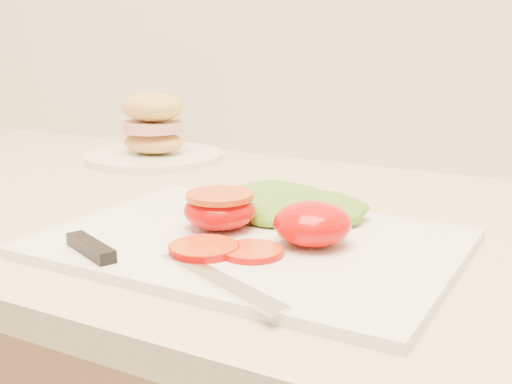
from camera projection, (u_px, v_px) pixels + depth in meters
The scene contains 9 objects.
cutting_board at pixel (251, 243), 0.64m from camera, with size 0.40×0.29×0.01m, color white.
tomato_half_dome at pixel (312, 224), 0.62m from camera, with size 0.08×0.08×0.04m, color #D00000.
tomato_half_cut at pixel (220, 209), 0.67m from camera, with size 0.08×0.08×0.04m.
tomato_slice_0 at pixel (204, 248), 0.60m from camera, with size 0.06×0.06×0.01m, color #D94914.
tomato_slice_1 at pixel (252, 251), 0.59m from camera, with size 0.06×0.06×0.01m, color #D94914.
lettuce_leaf_0 at pixel (275, 203), 0.71m from camera, with size 0.15×0.10×0.03m, color olive.
lettuce_leaf_1 at pixel (318, 209), 0.70m from camera, with size 0.11×0.08×0.02m, color olive.
knife at pixel (138, 259), 0.57m from camera, with size 0.26×0.08×0.01m.
sandwich_plate at pixel (153, 136), 1.06m from camera, with size 0.23×0.23×0.11m.
Camera 1 is at (-0.05, 1.03, 1.14)m, focal length 45.00 mm.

